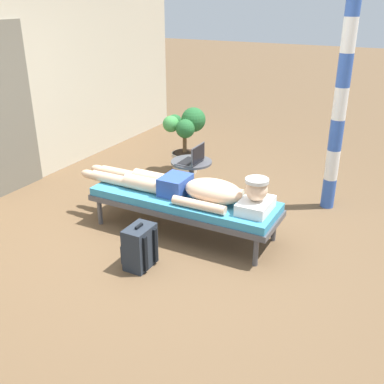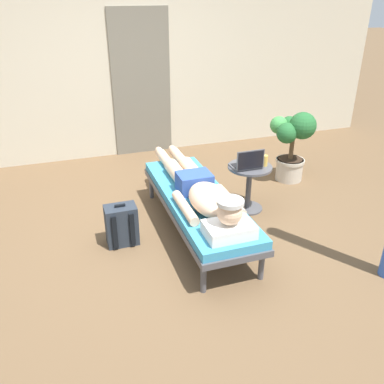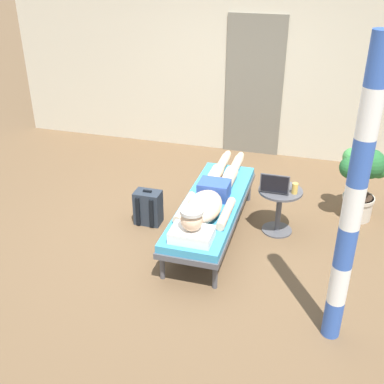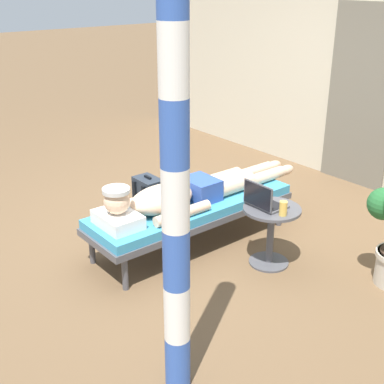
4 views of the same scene
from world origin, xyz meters
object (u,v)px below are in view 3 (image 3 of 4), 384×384
at_px(lounge_chair, 212,207).
at_px(backpack, 148,208).
at_px(person_reclining, 210,198).
at_px(drink_glass, 295,188).
at_px(potted_plant, 363,177).
at_px(side_table, 279,203).
at_px(porch_post, 353,207).
at_px(laptop, 275,186).

height_order(lounge_chair, backpack, backpack).
bearing_deg(person_reclining, backpack, 169.03).
distance_m(drink_glass, potted_plant, 0.92).
xyz_separation_m(person_reclining, backpack, (-0.76, 0.15, -0.32)).
xyz_separation_m(person_reclining, side_table, (0.70, 0.38, -0.16)).
height_order(lounge_chair, drink_glass, drink_glass).
bearing_deg(drink_glass, side_table, 164.66).
relative_size(lounge_chair, drink_glass, 16.68).
bearing_deg(porch_post, laptop, 115.92).
bearing_deg(person_reclining, laptop, 27.30).
height_order(laptop, potted_plant, potted_plant).
relative_size(side_table, backpack, 1.23).
xyz_separation_m(person_reclining, laptop, (0.64, 0.33, 0.06)).
height_order(side_table, drink_glass, drink_glass).
bearing_deg(person_reclining, potted_plant, 30.59).
xyz_separation_m(lounge_chair, side_table, (0.70, 0.28, 0.01)).
relative_size(drink_glass, backpack, 0.28).
bearing_deg(laptop, potted_plant, 32.76).
bearing_deg(potted_plant, laptop, -147.24).
bearing_deg(potted_plant, backpack, -161.53).
relative_size(lounge_chair, porch_post, 0.81).
height_order(person_reclining, side_table, person_reclining).
xyz_separation_m(drink_glass, porch_post, (0.48, -1.44, 0.64)).
bearing_deg(drink_glass, potted_plant, 39.34).
distance_m(person_reclining, drink_glass, 0.92).
bearing_deg(person_reclining, side_table, 28.60).
bearing_deg(lounge_chair, potted_plant, 27.65).
height_order(potted_plant, porch_post, porch_post).
bearing_deg(lounge_chair, person_reclining, -90.00).
relative_size(laptop, backpack, 0.73).
relative_size(drink_glass, porch_post, 0.05).
relative_size(drink_glass, potted_plant, 0.13).
relative_size(person_reclining, backpack, 5.12).
relative_size(person_reclining, porch_post, 0.89).
distance_m(laptop, potted_plant, 1.09).
height_order(drink_glass, backpack, drink_glass).
xyz_separation_m(person_reclining, drink_glass, (0.85, 0.34, 0.06)).
xyz_separation_m(laptop, porch_post, (0.69, -1.43, 0.64)).
height_order(laptop, porch_post, porch_post).
distance_m(side_table, laptop, 0.24).
distance_m(side_table, backpack, 1.49).
bearing_deg(laptop, side_table, 40.52).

